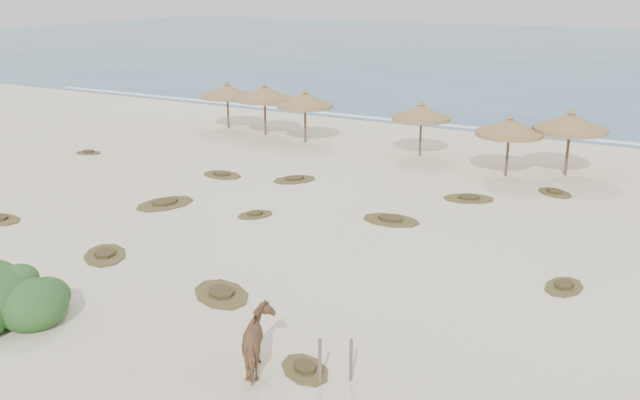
{
  "coord_description": "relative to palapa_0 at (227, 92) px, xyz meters",
  "views": [
    {
      "loc": [
        12.09,
        -15.73,
        8.7
      ],
      "look_at": [
        0.66,
        5.0,
        1.31
      ],
      "focal_mm": 40.0,
      "sensor_mm": 36.0,
      "label": 1
    }
  ],
  "objects": [
    {
      "name": "scrub_2",
      "position": [
        10.69,
        -13.07,
        -2.17
      ],
      "size": [
        1.53,
        1.71,
        0.16
      ],
      "rotation": [
        0.0,
        0.0,
        1.04
      ],
      "color": "brown",
      "rests_on": "ground"
    },
    {
      "name": "scrub_13",
      "position": [
        9.46,
        -8.06,
        -2.17
      ],
      "size": [
        2.24,
        2.4,
        0.16
      ],
      "rotation": [
        0.0,
        0.0,
        0.95
      ],
      "color": "brown",
      "rests_on": "ground"
    },
    {
      "name": "palapa_1",
      "position": [
        3.01,
        -0.52,
        0.15
      ],
      "size": [
        3.54,
        3.54,
        3.05
      ],
      "rotation": [
        0.0,
        0.0,
        0.09
      ],
      "color": "brown",
      "rests_on": "ground"
    },
    {
      "name": "palapa_3",
      "position": [
        12.66,
        -0.86,
        -0.02
      ],
      "size": [
        3.95,
        3.95,
        2.84
      ],
      "rotation": [
        0.0,
        0.0,
        0.39
      ],
      "color": "brown",
      "rests_on": "ground"
    },
    {
      "name": "scrub_8",
      "position": [
        -2.57,
        -8.79,
        -2.17
      ],
      "size": [
        1.53,
        1.22,
        0.16
      ],
      "rotation": [
        0.0,
        0.0,
        0.3
      ],
      "color": "brown",
      "rests_on": "ground"
    },
    {
      "name": "scrub_12",
      "position": [
        18.01,
        -21.91,
        -2.17
      ],
      "size": [
        1.82,
        1.69,
        0.16
      ],
      "rotation": [
        0.0,
        0.0,
        2.53
      ],
      "color": "brown",
      "rests_on": "ground"
    },
    {
      "name": "fence_post_near",
      "position": [
        19.12,
        -21.76,
        -1.71
      ],
      "size": [
        0.08,
        0.08,
        1.03
      ],
      "primitive_type": "cylinder",
      "rotation": [
        0.0,
        0.0,
        0.06
      ],
      "color": "brown",
      "rests_on": "ground"
    },
    {
      "name": "horse",
      "position": [
        17.08,
        -22.39,
        -1.5
      ],
      "size": [
        1.57,
        1.86,
        1.44
      ],
      "primitive_type": "imported",
      "rotation": [
        0.0,
        0.0,
        3.7
      ],
      "color": "olive",
      "rests_on": "ground"
    },
    {
      "name": "palapa_2",
      "position": [
        5.95,
        -1.01,
        0.09
      ],
      "size": [
        3.35,
        3.35,
        2.98
      ],
      "rotation": [
        0.0,
        0.0,
        0.06
      ],
      "color": "brown",
      "rests_on": "ground"
    },
    {
      "name": "scrub_10",
      "position": [
        20.15,
        -4.51,
        -2.17
      ],
      "size": [
        2.02,
        1.92,
        0.16
      ],
      "rotation": [
        0.0,
        0.0,
        2.47
      ],
      "color": "brown",
      "rests_on": "ground"
    },
    {
      "name": "fence_post_far",
      "position": [
        18.58,
        -22.24,
        -1.66
      ],
      "size": [
        0.11,
        0.11,
        1.12
      ],
      "primitive_type": "cylinder",
      "rotation": [
        0.0,
        0.0,
        0.37
      ],
      "color": "brown",
      "rests_on": "ground"
    },
    {
      "name": "ocean",
      "position": [
        13.27,
        56.22,
        -2.22
      ],
      "size": [
        200.0,
        100.0,
        0.01
      ],
      "primitive_type": "cube",
      "color": "#275575",
      "rests_on": "ground"
    },
    {
      "name": "palapa_4",
      "position": [
        17.58,
        -2.68,
        0.02
      ],
      "size": [
        3.41,
        3.41,
        2.89
      ],
      "rotation": [
        0.0,
        0.0,
        -0.11
      ],
      "color": "brown",
      "rests_on": "ground"
    },
    {
      "name": "palapa_5",
      "position": [
        19.95,
        -1.22,
        0.2
      ],
      "size": [
        3.6,
        3.6,
        3.12
      ],
      "rotation": [
        0.0,
        0.0,
        -0.09
      ],
      "color": "brown",
      "rests_on": "ground"
    },
    {
      "name": "scrub_1",
      "position": [
        6.73,
        -13.63,
        -2.17
      ],
      "size": [
        2.26,
        2.86,
        0.16
      ],
      "rotation": [
        0.0,
        0.0,
        1.29
      ],
      "color": "brown",
      "rests_on": "ground"
    },
    {
      "name": "scrub_6",
      "position": [
        6.12,
        -8.98,
        -2.17
      ],
      "size": [
        2.13,
        1.51,
        0.16
      ],
      "rotation": [
        0.0,
        0.0,
        3.04
      ],
      "color": "brown",
      "rests_on": "ground"
    },
    {
      "name": "scrub_11",
      "position": [
        8.7,
        -18.9,
        -2.17
      ],
      "size": [
        2.42,
        2.43,
        0.16
      ],
      "rotation": [
        0.0,
        0.0,
        2.35
      ],
      "color": "brown",
      "rests_on": "ground"
    },
    {
      "name": "palapa_0",
      "position": [
        0.0,
        0.0,
        0.0
      ],
      "size": [
        3.86,
        3.86,
        2.86
      ],
      "rotation": [
        0.0,
        0.0,
        0.32
      ],
      "color": "brown",
      "rests_on": "ground"
    },
    {
      "name": "scrub_3",
      "position": [
        15.5,
        -11.12,
        -2.17
      ],
      "size": [
        2.27,
        1.52,
        0.16
      ],
      "rotation": [
        0.0,
        0.0,
        0.03
      ],
      "color": "brown",
      "rests_on": "ground"
    },
    {
      "name": "foam_line",
      "position": [
        13.27,
        7.22,
        -2.22
      ],
      "size": [
        70.0,
        0.6,
        0.01
      ],
      "primitive_type": "cube",
      "color": "white",
      "rests_on": "ground"
    },
    {
      "name": "scrub_4",
      "position": [
        22.36,
        -14.23,
        -2.17
      ],
      "size": [
        1.23,
        1.72,
        0.16
      ],
      "rotation": [
        0.0,
        0.0,
        1.45
      ],
      "color": "brown",
      "rests_on": "ground"
    },
    {
      "name": "scrub_7",
      "position": [
        17.21,
        -7.05,
        -2.17
      ],
      "size": [
        2.46,
        2.09,
        0.16
      ],
      "rotation": [
        0.0,
        0.0,
        0.43
      ],
      "color": "brown",
      "rests_on": "ground"
    },
    {
      "name": "ground",
      "position": [
        13.27,
        -18.78,
        -2.22
      ],
      "size": [
        160.0,
        160.0,
        0.0
      ],
      "primitive_type": "plane",
      "color": "beige",
      "rests_on": "ground"
    },
    {
      "name": "scrub_9",
      "position": [
        13.84,
        -19.5,
        -2.17
      ],
      "size": [
        2.63,
        2.39,
        0.16
      ],
      "rotation": [
        0.0,
        0.0,
        2.58
      ],
      "color": "brown",
      "rests_on": "ground"
    }
  ]
}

